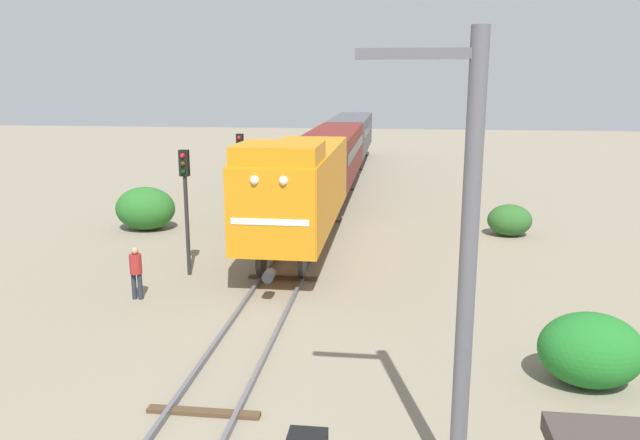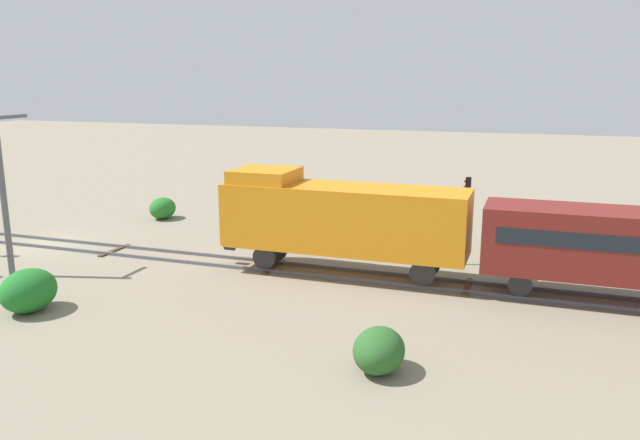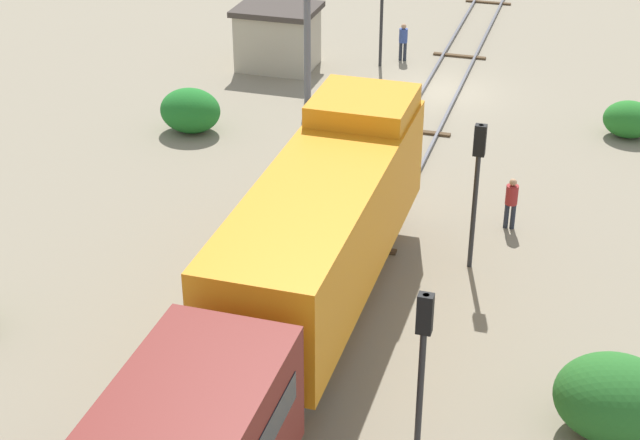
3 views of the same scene
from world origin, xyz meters
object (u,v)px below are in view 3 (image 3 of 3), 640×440
Objects in this scene: traffic_signal_mid at (477,171)px; catenary_mast at (309,4)px; worker_near_track at (403,39)px; worker_by_signal at (511,200)px; locomotive at (326,217)px; traffic_signal_far at (423,349)px; traffic_signal_near at (382,4)px; relay_hut at (278,37)px.

catenary_mast is at bearing -52.79° from traffic_signal_mid.
worker_by_signal is (-6.60, 14.37, 0.00)m from worker_near_track.
traffic_signal_mid is at bearing -136.39° from locomotive.
locomotive is 6.35m from traffic_signal_far.
traffic_signal_mid is at bearing -88.65° from traffic_signal_far.
worker_by_signal is 12.73m from catenary_mast.
worker_near_track is 1.00× the size of worker_by_signal.
traffic_signal_mid reaches higher than worker_by_signal.
locomotive is at bearing -55.45° from traffic_signal_far.
worker_by_signal is at bearing 118.93° from traffic_signal_near.
traffic_signal_near is (3.20, -19.27, 0.02)m from locomotive.
worker_by_signal is 0.22× the size of catenary_mast.
locomotive reaches higher than traffic_signal_near.
locomotive is 2.60× the size of traffic_signal_mid.
worker_near_track is at bearing 26.31° from worker_by_signal.
locomotive is 19.53m from traffic_signal_near.
relay_hut is (11.10, -23.04, -1.58)m from traffic_signal_far.
traffic_signal_far reaches higher than worker_near_track.
worker_by_signal is at bearing -125.54° from locomotive.
worker_near_track is at bearing -71.18° from traffic_signal_mid.
traffic_signal_mid is at bearing 163.20° from worker_near_track.
locomotive is 19.37m from relay_hut.
traffic_signal_mid is 13.82m from catenary_mast.
worker_by_signal is (-4.20, -5.88, -1.78)m from locomotive.
catenary_mast reaches higher than traffic_signal_far.
relay_hut is at bearing -64.28° from traffic_signal_far.
relay_hut is at bearing -54.49° from catenary_mast.
worker_by_signal is 16.71m from relay_hut.
traffic_signal_mid is (-6.60, 16.03, 0.29)m from traffic_signal_near.
traffic_signal_far is 0.57× the size of catenary_mast.
traffic_signal_far is 2.52× the size of worker_near_track.
locomotive is 20.47m from worker_near_track.
traffic_signal_near is 4.75m from relay_hut.
relay_hut is (7.50, -17.81, -1.38)m from locomotive.
worker_by_signal is 0.49× the size of relay_hut.
traffic_signal_near is at bearing -67.62° from traffic_signal_mid.
locomotive reaches higher than traffic_signal_far.
traffic_signal_far is (-0.20, 8.47, -0.11)m from traffic_signal_mid.
traffic_signal_mid reaches higher than worker_near_track.
worker_near_track is 0.22× the size of catenary_mast.
worker_near_track is (6.00, -25.48, -1.98)m from traffic_signal_far.
traffic_signal_far reaches higher than worker_by_signal.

